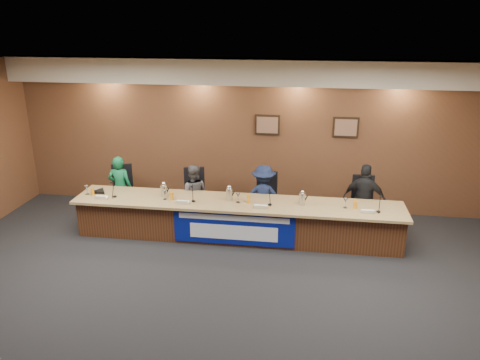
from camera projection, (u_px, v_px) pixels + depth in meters
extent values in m
plane|color=black|center=(212.00, 311.00, 6.68)|extent=(10.00, 10.00, 0.00)
cube|color=silver|center=(206.00, 85.00, 5.62)|extent=(10.00, 8.00, 0.04)
cube|color=brown|center=(248.00, 136.00, 9.89)|extent=(10.00, 0.04, 3.20)
cube|color=beige|center=(247.00, 72.00, 9.21)|extent=(10.00, 0.50, 0.50)
cube|color=#482614|center=(237.00, 220.00, 8.80)|extent=(6.00, 0.80, 0.70)
cube|color=#977A4B|center=(237.00, 203.00, 8.63)|extent=(6.10, 0.95, 0.05)
cube|color=navy|center=(234.00, 228.00, 8.41)|extent=(2.20, 0.02, 0.65)
cube|color=silver|center=(233.00, 218.00, 8.33)|extent=(2.00, 0.01, 0.10)
cube|color=silver|center=(233.00, 232.00, 8.42)|extent=(1.60, 0.01, 0.28)
cube|color=black|center=(267.00, 125.00, 9.72)|extent=(0.52, 0.04, 0.42)
cube|color=black|center=(346.00, 127.00, 9.50)|extent=(0.52, 0.04, 0.42)
imported|color=#0E5A34|center=(120.00, 188.00, 9.57)|extent=(0.50, 0.34, 1.34)
imported|color=#4D4C50|center=(193.00, 194.00, 9.38)|extent=(0.62, 0.50, 1.23)
imported|color=#111A39|center=(263.00, 197.00, 9.17)|extent=(0.83, 0.48, 1.28)
imported|color=black|center=(364.00, 199.00, 8.89)|extent=(0.87, 0.53, 1.38)
cube|color=black|center=(123.00, 194.00, 9.72)|extent=(0.61, 0.61, 0.08)
cube|color=black|center=(195.00, 198.00, 9.51)|extent=(0.58, 0.58, 0.08)
cube|color=black|center=(264.00, 202.00, 9.32)|extent=(0.56, 0.56, 0.08)
cube|color=black|center=(363.00, 208.00, 9.05)|extent=(0.50, 0.50, 0.08)
cube|color=white|center=(100.00, 197.00, 8.70)|extent=(0.24, 0.08, 0.10)
cylinder|color=black|center=(115.00, 197.00, 8.84)|extent=(0.07, 0.07, 0.02)
cylinder|color=orange|center=(93.00, 192.00, 8.90)|extent=(0.06, 0.06, 0.15)
cylinder|color=silver|center=(87.00, 190.00, 8.95)|extent=(0.08, 0.08, 0.18)
cube|color=white|center=(182.00, 202.00, 8.48)|extent=(0.24, 0.08, 0.10)
cylinder|color=black|center=(194.00, 201.00, 8.62)|extent=(0.07, 0.07, 0.02)
cylinder|color=orange|center=(172.00, 196.00, 8.68)|extent=(0.06, 0.06, 0.15)
cylinder|color=silver|center=(165.00, 195.00, 8.70)|extent=(0.08, 0.08, 0.18)
cube|color=white|center=(260.00, 207.00, 8.28)|extent=(0.24, 0.08, 0.10)
cylinder|color=black|center=(270.00, 205.00, 8.46)|extent=(0.07, 0.07, 0.02)
cylinder|color=orange|center=(249.00, 199.00, 8.55)|extent=(0.06, 0.06, 0.15)
cylinder|color=silver|center=(238.00, 198.00, 8.55)|extent=(0.08, 0.08, 0.18)
cube|color=white|center=(368.00, 212.00, 8.06)|extent=(0.24, 0.08, 0.10)
cylinder|color=black|center=(378.00, 212.00, 8.15)|extent=(0.07, 0.07, 0.02)
cylinder|color=orange|center=(355.00, 205.00, 8.29)|extent=(0.06, 0.06, 0.15)
cylinder|color=silver|center=(345.00, 203.00, 8.31)|extent=(0.08, 0.08, 0.18)
cylinder|color=silver|center=(164.00, 191.00, 8.85)|extent=(0.13, 0.13, 0.22)
cylinder|color=silver|center=(229.00, 194.00, 8.64)|extent=(0.12, 0.12, 0.24)
cylinder|color=silver|center=(302.00, 199.00, 8.42)|extent=(0.11, 0.11, 0.23)
cylinder|color=black|center=(100.00, 192.00, 9.05)|extent=(0.32, 0.32, 0.05)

